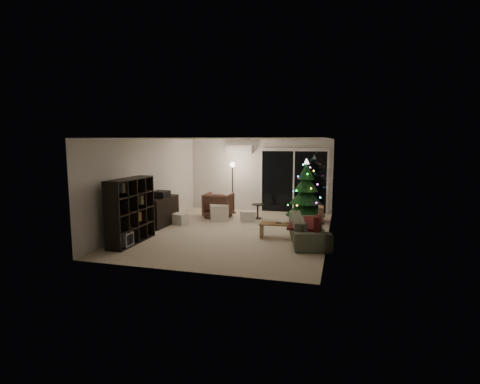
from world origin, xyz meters
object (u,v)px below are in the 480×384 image
object	(u,v)px
bookshelf	(124,210)
media_cabinet	(161,211)
christmas_tree	(306,191)
sofa	(309,229)
coffee_table	(284,231)
armchair	(219,205)

from	to	relation	value
bookshelf	media_cabinet	bearing A→B (deg)	69.06
bookshelf	christmas_tree	size ratio (longest dim) A/B	0.81
sofa	christmas_tree	world-z (taller)	christmas_tree
coffee_table	armchair	bearing A→B (deg)	135.78
media_cabinet	coffee_table	xyz separation A→B (m)	(3.68, -0.53, -0.22)
sofa	coffee_table	size ratio (longest dim) A/B	1.77
bookshelf	christmas_tree	distance (m)	5.28
media_cabinet	armchair	size ratio (longest dim) A/B	1.53
bookshelf	media_cabinet	world-z (taller)	bookshelf
media_cabinet	sofa	size ratio (longest dim) A/B	0.62
media_cabinet	armchair	world-z (taller)	media_cabinet
bookshelf	coffee_table	world-z (taller)	bookshelf
media_cabinet	sofa	xyz separation A→B (m)	(4.30, -0.61, -0.10)
bookshelf	sofa	size ratio (longest dim) A/B	0.73
armchair	christmas_tree	xyz separation A→B (m)	(2.78, -0.06, 0.57)
media_cabinet	sofa	distance (m)	4.34
christmas_tree	armchair	bearing A→B (deg)	178.85
media_cabinet	coffee_table	bearing A→B (deg)	-6.37
sofa	armchair	bearing A→B (deg)	42.74
media_cabinet	sofa	bearing A→B (deg)	-6.36
coffee_table	media_cabinet	bearing A→B (deg)	168.46
armchair	christmas_tree	bearing A→B (deg)	177.75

